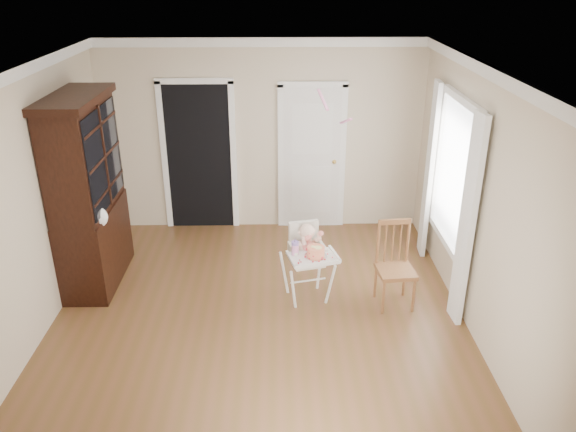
{
  "coord_description": "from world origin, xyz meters",
  "views": [
    {
      "loc": [
        0.23,
        -5.14,
        3.57
      ],
      "look_at": [
        0.33,
        0.36,
        1.09
      ],
      "focal_mm": 35.0,
      "sensor_mm": 36.0,
      "label": 1
    }
  ],
  "objects_px": {
    "high_chair": "(307,254)",
    "china_cabinet": "(88,193)",
    "dining_chair": "(395,268)",
    "cake": "(316,252)",
    "sippy_cup": "(295,248)"
  },
  "relations": [
    {
      "from": "china_cabinet",
      "to": "dining_chair",
      "type": "relative_size",
      "value": 2.32
    },
    {
      "from": "high_chair",
      "to": "dining_chair",
      "type": "xyz_separation_m",
      "value": [
        0.98,
        -0.12,
        -0.12
      ]
    },
    {
      "from": "cake",
      "to": "dining_chair",
      "type": "relative_size",
      "value": 0.25
    },
    {
      "from": "high_chair",
      "to": "sippy_cup",
      "type": "height_order",
      "value": "high_chair"
    },
    {
      "from": "high_chair",
      "to": "china_cabinet",
      "type": "relative_size",
      "value": 0.41
    },
    {
      "from": "cake",
      "to": "sippy_cup",
      "type": "xyz_separation_m",
      "value": [
        -0.23,
        0.05,
        0.03
      ]
    },
    {
      "from": "sippy_cup",
      "to": "dining_chair",
      "type": "height_order",
      "value": "dining_chair"
    },
    {
      "from": "cake",
      "to": "dining_chair",
      "type": "bearing_deg",
      "value": 4.76
    },
    {
      "from": "high_chair",
      "to": "china_cabinet",
      "type": "distance_m",
      "value": 2.64
    },
    {
      "from": "high_chair",
      "to": "cake",
      "type": "height_order",
      "value": "high_chair"
    },
    {
      "from": "sippy_cup",
      "to": "cake",
      "type": "bearing_deg",
      "value": -11.48
    },
    {
      "from": "high_chair",
      "to": "dining_chair",
      "type": "bearing_deg",
      "value": -20.82
    },
    {
      "from": "sippy_cup",
      "to": "dining_chair",
      "type": "distance_m",
      "value": 1.16
    },
    {
      "from": "dining_chair",
      "to": "cake",
      "type": "bearing_deg",
      "value": 179.36
    },
    {
      "from": "china_cabinet",
      "to": "dining_chair",
      "type": "bearing_deg",
      "value": -9.58
    }
  ]
}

